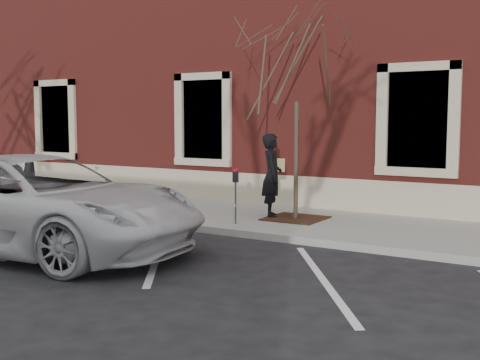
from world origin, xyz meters
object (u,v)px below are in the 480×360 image
Objects in this scene: man at (272,176)px; sapling at (297,69)px; parking_meter at (236,186)px; white_truck at (36,203)px.

sapling is at bearing -116.17° from man.
man reaches higher than parking_meter.
parking_meter is (-0.22, -1.22, -0.13)m from man.
man is 2.48m from sapling.
man is 5.33m from white_truck.
sapling reaches higher than white_truck.
sapling is 6.23m from white_truck.
sapling reaches higher than parking_meter.
man reaches higher than white_truck.
man is 0.40× the size of sapling.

